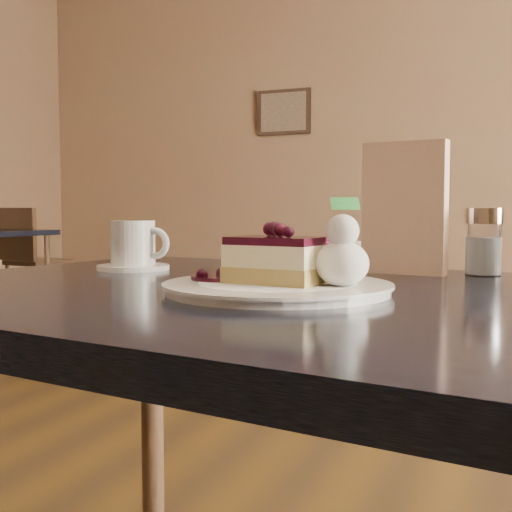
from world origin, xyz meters
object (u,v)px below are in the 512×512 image
at_px(coffee_set, 134,248).
at_px(main_table, 295,346).
at_px(dessert_plate, 277,288).
at_px(cheesecake_slice, 277,260).

bearing_deg(coffee_set, main_table, -24.75).
bearing_deg(dessert_plate, cheesecake_slice, 45.00).
relative_size(dessert_plate, cheesecake_slice, 2.18).
bearing_deg(dessert_plate, coffee_set, 148.57).
height_order(main_table, dessert_plate, dessert_plate).
distance_m(dessert_plate, cheesecake_slice, 0.03).
bearing_deg(coffee_set, dessert_plate, -31.43).
height_order(cheesecake_slice, coffee_set, coffee_set).
bearing_deg(cheesecake_slice, main_table, 90.00).
distance_m(main_table, dessert_plate, 0.09).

